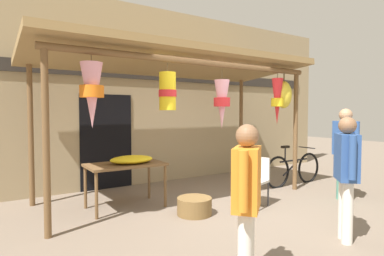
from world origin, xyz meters
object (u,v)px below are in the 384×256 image
(parked_bicycle, at_px, (293,169))
(folding_chair, at_px, (256,177))
(shopper_by_bananas, at_px, (247,194))
(wicker_basket_by_table, at_px, (194,206))
(display_table, at_px, (125,168))
(customer_foreground, at_px, (346,169))
(vendor_in_orange, at_px, (345,146))
(flower_heap_on_table, at_px, (133,159))

(parked_bicycle, bearing_deg, folding_chair, -158.83)
(shopper_by_bananas, bearing_deg, wicker_basket_by_table, 69.09)
(display_table, relative_size, customer_foreground, 0.82)
(customer_foreground, bearing_deg, folding_chair, 85.65)
(parked_bicycle, bearing_deg, wicker_basket_by_table, -169.85)
(vendor_in_orange, height_order, customer_foreground, vendor_in_orange)
(parked_bicycle, xyz_separation_m, customer_foreground, (-1.98, -2.43, 0.57))
(vendor_in_orange, bearing_deg, wicker_basket_by_table, 163.58)
(parked_bicycle, bearing_deg, flower_heap_on_table, 174.43)
(wicker_basket_by_table, height_order, vendor_in_orange, vendor_in_orange)
(display_table, distance_m, shopper_by_bananas, 3.00)
(vendor_in_orange, bearing_deg, parked_bicycle, 79.60)
(flower_heap_on_table, xyz_separation_m, wicker_basket_by_table, (0.66, -0.90, -0.69))
(vendor_in_orange, relative_size, shopper_by_bananas, 1.12)
(folding_chair, bearing_deg, flower_heap_on_table, 149.57)
(flower_heap_on_table, xyz_separation_m, parked_bicycle, (3.67, -0.36, -0.47))
(display_table, relative_size, vendor_in_orange, 0.75)
(folding_chair, height_order, shopper_by_bananas, shopper_by_bananas)
(wicker_basket_by_table, bearing_deg, display_table, 129.57)
(customer_foreground, bearing_deg, shopper_by_bananas, -174.91)
(parked_bicycle, distance_m, customer_foreground, 3.18)
(folding_chair, bearing_deg, display_table, 150.05)
(flower_heap_on_table, bearing_deg, shopper_by_bananas, -92.33)
(display_table, height_order, vendor_in_orange, vendor_in_orange)
(display_table, distance_m, flower_heap_on_table, 0.19)
(display_table, distance_m, folding_chair, 2.25)
(folding_chair, distance_m, customer_foreground, 1.77)
(wicker_basket_by_table, xyz_separation_m, shopper_by_bananas, (-0.78, -2.05, 0.75))
(flower_heap_on_table, distance_m, folding_chair, 2.14)
(folding_chair, bearing_deg, vendor_in_orange, -21.73)
(wicker_basket_by_table, distance_m, vendor_in_orange, 3.01)
(wicker_basket_by_table, distance_m, shopper_by_bananas, 2.32)
(wicker_basket_by_table, relative_size, vendor_in_orange, 0.33)
(flower_heap_on_table, distance_m, shopper_by_bananas, 2.95)
(vendor_in_orange, xyz_separation_m, shopper_by_bananas, (-3.55, -1.24, -0.12))
(shopper_by_bananas, bearing_deg, parked_bicycle, 34.34)
(flower_heap_on_table, relative_size, shopper_by_bananas, 0.49)
(flower_heap_on_table, bearing_deg, parked_bicycle, -5.57)
(wicker_basket_by_table, relative_size, parked_bicycle, 0.31)
(wicker_basket_by_table, distance_m, customer_foreground, 2.29)
(customer_foreground, bearing_deg, flower_heap_on_table, 121.32)
(vendor_in_orange, relative_size, customer_foreground, 1.08)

